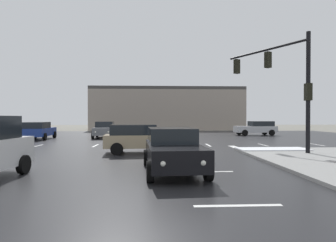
{
  "coord_description": "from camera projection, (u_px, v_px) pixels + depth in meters",
  "views": [
    {
      "loc": [
        -1.87,
        -20.26,
        1.99
      ],
      "look_at": [
        -0.58,
        6.46,
        1.68
      ],
      "focal_mm": 30.56,
      "sensor_mm": 36.0,
      "label": 1
    }
  ],
  "objects": [
    {
      "name": "ground_plane",
      "position": [
        180.0,
        146.0,
        20.35
      ],
      "size": [
        120.0,
        120.0,
        0.0
      ],
      "primitive_type": "plane",
      "color": "slate"
    },
    {
      "name": "sedan_tan",
      "position": [
        142.0,
        138.0,
        15.94
      ],
      "size": [
        4.62,
        2.23,
        1.58
      ],
      "rotation": [
        0.0,
        0.0,
        0.06
      ],
      "color": "tan",
      "rests_on": "road_asphalt"
    },
    {
      "name": "strip_building_background",
      "position": [
        167.0,
        109.0,
        48.33
      ],
      "size": [
        24.69,
        8.0,
        6.93
      ],
      "color": "gray",
      "rests_on": "ground_plane"
    },
    {
      "name": "sedan_black",
      "position": [
        172.0,
        149.0,
        10.44
      ],
      "size": [
        2.25,
        4.62,
        1.58
      ],
      "rotation": [
        0.0,
        0.0,
        -1.51
      ],
      "color": "black",
      "rests_on": "road_asphalt"
    },
    {
      "name": "road_asphalt",
      "position": [
        180.0,
        145.0,
        20.35
      ],
      "size": [
        44.0,
        44.0,
        0.02
      ],
      "primitive_type": "cube",
      "color": "#232326",
      "rests_on": "ground_plane"
    },
    {
      "name": "snow_strip_curbside",
      "position": [
        272.0,
        149.0,
        16.59
      ],
      "size": [
        4.0,
        1.6,
        0.06
      ],
      "primitive_type": "cube",
      "color": "white",
      "rests_on": "sidewalk_corner"
    },
    {
      "name": "lane_markings",
      "position": [
        200.0,
        147.0,
        19.03
      ],
      "size": [
        36.15,
        36.15,
        0.01
      ],
      "color": "silver",
      "rests_on": "road_asphalt"
    },
    {
      "name": "sedan_silver",
      "position": [
        257.0,
        128.0,
        32.08
      ],
      "size": [
        4.61,
        2.22,
        1.58
      ],
      "rotation": [
        0.0,
        0.0,
        3.19
      ],
      "color": "#B7BABF",
      "rests_on": "road_asphalt"
    },
    {
      "name": "traffic_signal_mast",
      "position": [
        282.0,
        76.0,
        16.31
      ],
      "size": [
        2.92,
        5.33,
        6.36
      ],
      "rotation": [
        0.0,
        0.0,
        2.06
      ],
      "color": "black",
      "rests_on": "sidewalk_corner"
    },
    {
      "name": "sedan_grey",
      "position": [
        105.0,
        129.0,
        28.19
      ],
      "size": [
        2.28,
        4.63,
        1.58
      ],
      "rotation": [
        0.0,
        0.0,
        -1.5
      ],
      "color": "slate",
      "rests_on": "road_asphalt"
    },
    {
      "name": "sedan_blue",
      "position": [
        39.0,
        130.0,
        25.91
      ],
      "size": [
        2.27,
        4.63,
        1.58
      ],
      "rotation": [
        0.0,
        0.0,
        1.64
      ],
      "color": "navy",
      "rests_on": "road_asphalt"
    }
  ]
}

